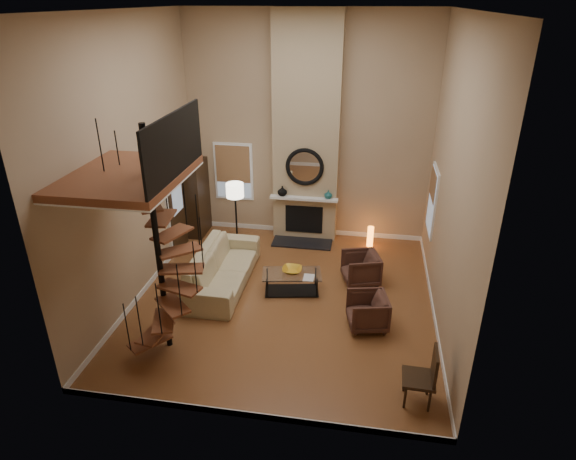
% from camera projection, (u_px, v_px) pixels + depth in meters
% --- Properties ---
extents(ground, '(6.00, 6.50, 0.01)m').
position_uv_depth(ground, '(285.00, 299.00, 10.24)').
color(ground, '#985D31').
rests_on(ground, ground).
extents(back_wall, '(6.00, 0.02, 5.50)m').
position_uv_depth(back_wall, '(307.00, 130.00, 11.95)').
color(back_wall, tan).
rests_on(back_wall, ground).
extents(front_wall, '(6.00, 0.02, 5.50)m').
position_uv_depth(front_wall, '(240.00, 256.00, 6.16)').
color(front_wall, tan).
rests_on(front_wall, ground).
extents(left_wall, '(0.02, 6.50, 5.50)m').
position_uv_depth(left_wall, '(132.00, 165.00, 9.50)').
color(left_wall, tan).
rests_on(left_wall, ground).
extents(right_wall, '(0.02, 6.50, 5.50)m').
position_uv_depth(right_wall, '(453.00, 182.00, 8.61)').
color(right_wall, tan).
rests_on(right_wall, ground).
extents(ceiling, '(6.00, 6.50, 0.01)m').
position_uv_depth(ceiling, '(284.00, 10.00, 7.88)').
color(ceiling, silver).
rests_on(ceiling, back_wall).
extents(baseboard_back, '(6.00, 0.02, 0.12)m').
position_uv_depth(baseboard_back, '(306.00, 230.00, 13.09)').
color(baseboard_back, white).
rests_on(baseboard_back, ground).
extents(baseboard_front, '(6.00, 0.02, 0.12)m').
position_uv_depth(baseboard_front, '(248.00, 415.00, 7.32)').
color(baseboard_front, white).
rests_on(baseboard_front, ground).
extents(baseboard_left, '(0.02, 6.50, 0.12)m').
position_uv_depth(baseboard_left, '(149.00, 284.00, 10.65)').
color(baseboard_left, white).
rests_on(baseboard_left, ground).
extents(baseboard_right, '(0.02, 6.50, 0.12)m').
position_uv_depth(baseboard_right, '(433.00, 310.00, 9.76)').
color(baseboard_right, white).
rests_on(baseboard_right, ground).
extents(chimney_breast, '(1.60, 0.38, 5.50)m').
position_uv_depth(chimney_breast, '(306.00, 132.00, 11.78)').
color(chimney_breast, tan).
rests_on(chimney_breast, ground).
extents(hearth, '(1.50, 0.60, 0.04)m').
position_uv_depth(hearth, '(302.00, 243.00, 12.51)').
color(hearth, black).
rests_on(hearth, ground).
extents(firebox, '(0.95, 0.02, 0.72)m').
position_uv_depth(firebox, '(304.00, 219.00, 12.55)').
color(firebox, black).
rests_on(firebox, chimney_breast).
extents(mantel, '(1.70, 0.18, 0.06)m').
position_uv_depth(mantel, '(304.00, 199.00, 12.22)').
color(mantel, white).
rests_on(mantel, chimney_breast).
extents(mirror_frame, '(0.94, 0.10, 0.94)m').
position_uv_depth(mirror_frame, '(305.00, 167.00, 11.93)').
color(mirror_frame, black).
rests_on(mirror_frame, chimney_breast).
extents(mirror_disc, '(0.80, 0.01, 0.80)m').
position_uv_depth(mirror_disc, '(305.00, 167.00, 11.94)').
color(mirror_disc, white).
rests_on(mirror_disc, chimney_breast).
extents(vase_left, '(0.24, 0.24, 0.25)m').
position_uv_depth(vase_left, '(282.00, 191.00, 12.27)').
color(vase_left, black).
rests_on(vase_left, mantel).
extents(vase_right, '(0.20, 0.20, 0.21)m').
position_uv_depth(vase_right, '(328.00, 194.00, 12.11)').
color(vase_right, '#185354').
rests_on(vase_right, mantel).
extents(window_back, '(1.02, 0.06, 1.52)m').
position_uv_depth(window_back, '(234.00, 171.00, 12.69)').
color(window_back, white).
rests_on(window_back, back_wall).
extents(window_right, '(0.06, 1.02, 1.52)m').
position_uv_depth(window_right, '(432.00, 200.00, 10.87)').
color(window_right, white).
rests_on(window_right, right_wall).
extents(entry_door, '(0.10, 1.05, 2.16)m').
position_uv_depth(entry_door, '(177.00, 210.00, 11.83)').
color(entry_door, white).
rests_on(entry_door, ground).
extents(loft, '(1.70, 2.20, 1.09)m').
position_uv_depth(loft, '(133.00, 173.00, 7.55)').
color(loft, brown).
rests_on(loft, left_wall).
extents(spiral_stair, '(1.47, 1.47, 4.06)m').
position_uv_depth(spiral_stair, '(160.00, 257.00, 8.14)').
color(spiral_stair, black).
rests_on(spiral_stair, ground).
extents(hutch, '(0.43, 0.91, 2.03)m').
position_uv_depth(hutch, '(197.00, 199.00, 12.74)').
color(hutch, black).
rests_on(hutch, ground).
extents(sofa, '(1.07, 2.73, 0.80)m').
position_uv_depth(sofa, '(222.00, 267.00, 10.63)').
color(sofa, '#C4B688').
rests_on(sofa, ground).
extents(armchair_near, '(0.93, 0.92, 0.69)m').
position_uv_depth(armchair_near, '(364.00, 268.00, 10.69)').
color(armchair_near, '#492B21').
rests_on(armchair_near, ground).
extents(armchair_far, '(0.86, 0.85, 0.66)m').
position_uv_depth(armchair_far, '(371.00, 311.00, 9.22)').
color(armchair_far, '#492B21').
rests_on(armchair_far, ground).
extents(coffee_table, '(1.31, 0.82, 0.45)m').
position_uv_depth(coffee_table, '(292.00, 280.00, 10.36)').
color(coffee_table, silver).
rests_on(coffee_table, ground).
extents(bowl, '(0.41, 0.41, 0.10)m').
position_uv_depth(bowl, '(292.00, 270.00, 10.32)').
color(bowl, gold).
rests_on(bowl, coffee_table).
extents(book, '(0.23, 0.30, 0.03)m').
position_uv_depth(book, '(307.00, 278.00, 10.10)').
color(book, gray).
rests_on(book, coffee_table).
extents(floor_lamp, '(0.42, 0.42, 1.73)m').
position_uv_depth(floor_lamp, '(235.00, 196.00, 11.68)').
color(floor_lamp, black).
rests_on(floor_lamp, ground).
extents(accent_lamp, '(0.15, 0.15, 0.55)m').
position_uv_depth(accent_lamp, '(370.00, 237.00, 12.31)').
color(accent_lamp, orange).
rests_on(accent_lamp, ground).
extents(side_chair, '(0.50, 0.50, 1.01)m').
position_uv_depth(side_chair, '(425.00, 375.00, 7.41)').
color(side_chair, black).
rests_on(side_chair, ground).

